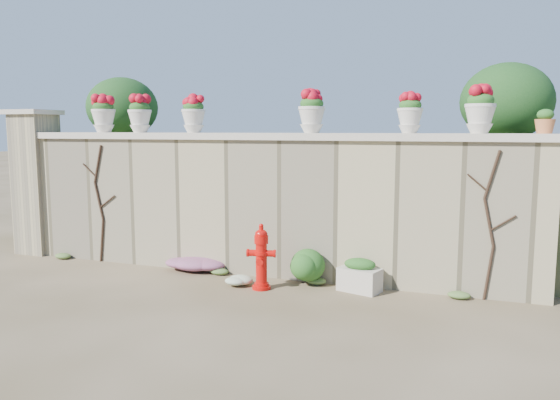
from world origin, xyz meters
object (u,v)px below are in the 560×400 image
at_px(terracotta_pot, 545,123).
at_px(fire_hydrant, 261,257).
at_px(urn_pot_0, 103,114).
at_px(planter_box, 360,276).

bearing_deg(terracotta_pot, fire_hydrant, -167.59).
height_order(urn_pot_0, terracotta_pot, urn_pot_0).
bearing_deg(fire_hydrant, urn_pot_0, 153.84).
xyz_separation_m(urn_pot_0, terracotta_pot, (6.50, -0.00, -0.16)).
height_order(planter_box, terracotta_pot, terracotta_pot).
bearing_deg(urn_pot_0, terracotta_pot, -0.00).
xyz_separation_m(fire_hydrant, urn_pot_0, (-3.06, 0.76, 1.95)).
relative_size(fire_hydrant, urn_pot_0, 1.48).
bearing_deg(planter_box, urn_pot_0, -169.07).
bearing_deg(planter_box, terracotta_pot, 26.74).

